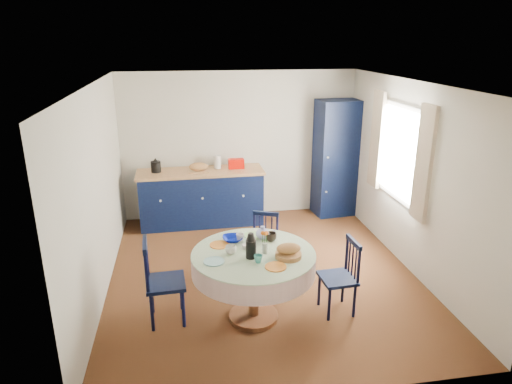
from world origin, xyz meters
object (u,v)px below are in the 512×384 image
(kitchen_counter, at_px, (201,197))
(mug_b, at_px, (258,259))
(chair_left, at_px, (162,281))
(cobalt_bowl, at_px, (233,239))
(mug_a, at_px, (231,250))
(mug_c, at_px, (271,237))
(pantry_cabinet, at_px, (336,158))
(chair_right, at_px, (341,276))
(chair_far, at_px, (264,245))
(mug_d, at_px, (240,237))
(dining_table, at_px, (254,263))

(kitchen_counter, xyz_separation_m, mug_b, (0.44, -3.11, 0.38))
(chair_left, relative_size, cobalt_bowl, 4.30)
(mug_a, height_order, mug_c, mug_c)
(pantry_cabinet, bearing_deg, mug_b, -126.76)
(chair_left, height_order, chair_right, chair_left)
(chair_left, bearing_deg, pantry_cabinet, -49.06)
(chair_right, distance_m, mug_b, 1.09)
(chair_far, bearing_deg, pantry_cabinet, 72.97)
(mug_b, bearing_deg, mug_c, 64.71)
(pantry_cabinet, xyz_separation_m, mug_d, (-2.04, -2.66, -0.15))
(mug_c, bearing_deg, kitchen_counter, 104.31)
(cobalt_bowl, bearing_deg, mug_a, -100.18)
(pantry_cabinet, xyz_separation_m, chair_left, (-2.94, -2.86, -0.51))
(mug_b, bearing_deg, dining_table, 91.36)
(mug_a, height_order, mug_b, mug_a)
(mug_b, distance_m, mug_d, 0.56)
(pantry_cabinet, bearing_deg, cobalt_bowl, -134.54)
(pantry_cabinet, relative_size, mug_a, 17.15)
(pantry_cabinet, height_order, chair_far, pantry_cabinet)
(mug_b, bearing_deg, mug_a, 135.84)
(dining_table, distance_m, mug_c, 0.40)
(dining_table, distance_m, mug_d, 0.38)
(chair_far, bearing_deg, mug_b, -80.94)
(kitchen_counter, height_order, mug_b, kitchen_counter)
(chair_far, relative_size, mug_c, 6.74)
(mug_a, distance_m, mug_d, 0.33)
(chair_right, bearing_deg, chair_far, -147.21)
(kitchen_counter, bearing_deg, chair_right, -64.60)
(chair_far, relative_size, mug_d, 9.12)
(mug_b, relative_size, cobalt_bowl, 0.40)
(chair_right, bearing_deg, chair_left, -97.48)
(mug_a, xyz_separation_m, mug_d, (0.14, 0.30, -0.00))
(chair_right, bearing_deg, mug_b, -81.38)
(chair_far, height_order, cobalt_bowl, cobalt_bowl)
(mug_d, bearing_deg, chair_far, 58.44)
(pantry_cabinet, height_order, chair_left, pantry_cabinet)
(mug_c, bearing_deg, mug_a, -153.57)
(dining_table, distance_m, chair_right, 1.02)
(chair_far, bearing_deg, cobalt_bowl, -105.12)
(dining_table, distance_m, mug_a, 0.30)
(chair_left, height_order, mug_b, chair_left)
(chair_far, relative_size, cobalt_bowl, 3.75)
(mug_b, relative_size, mug_d, 0.97)
(dining_table, distance_m, mug_b, 0.28)
(mug_a, xyz_separation_m, mug_c, (0.49, 0.24, 0.00))
(mug_b, height_order, mug_d, mug_d)
(chair_right, height_order, mug_c, mug_c)
(chair_right, distance_m, mug_c, 0.91)
(mug_c, bearing_deg, mug_d, 170.48)
(kitchen_counter, xyz_separation_m, cobalt_bowl, (0.24, -2.55, 0.37))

